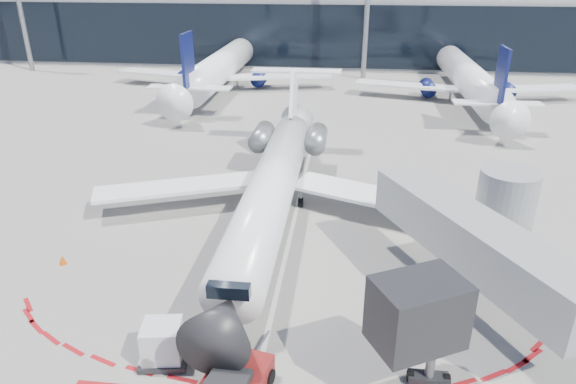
# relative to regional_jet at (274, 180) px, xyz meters

# --- Properties ---
(ground) EXTENTS (260.00, 260.00, 0.00)m
(ground) POSITION_rel_regional_jet_xyz_m (1.34, -4.02, -2.48)
(ground) COLOR slate
(ground) RESTS_ON ground
(apron_centerline) EXTENTS (0.25, 40.00, 0.01)m
(apron_centerline) POSITION_rel_regional_jet_xyz_m (1.34, -2.02, -2.47)
(apron_centerline) COLOR silver
(apron_centerline) RESTS_ON ground
(terminal_building) EXTENTS (150.00, 24.15, 24.00)m
(terminal_building) POSITION_rel_regional_jet_xyz_m (1.34, 60.96, 6.04)
(terminal_building) COLOR #9C9FA2
(terminal_building) RESTS_ON ground
(jet_bridge) EXTENTS (10.03, 15.20, 4.90)m
(jet_bridge) POSITION_rel_regional_jet_xyz_m (11.13, -7.03, 0.53)
(jet_bridge) COLOR #919499
(jet_bridge) RESTS_ON ground
(regional_jet) EXTENTS (24.04, 29.65, 7.43)m
(regional_jet) POSITION_rel_regional_jet_xyz_m (0.00, 0.00, 0.00)
(regional_jet) COLOR white
(regional_jet) RESTS_ON ground
(ramp_worker) EXTENTS (0.71, 0.67, 1.63)m
(ramp_worker) POSITION_rel_regional_jet_xyz_m (-1.35, -13.85, -1.67)
(ramp_worker) COLOR #C3D816
(ramp_worker) RESTS_ON ground
(uld_container) EXTENTS (2.17, 1.93, 1.82)m
(uld_container) POSITION_rel_regional_jet_xyz_m (-2.62, -13.94, -1.58)
(uld_container) COLOR black
(uld_container) RESTS_ON ground
(safety_cone_left) EXTENTS (0.40, 0.40, 0.56)m
(safety_cone_left) POSITION_rel_regional_jet_xyz_m (-10.67, -7.38, -2.20)
(safety_cone_left) COLOR #DB4D04
(safety_cone_left) RESTS_ON ground
(bg_airliner_0) EXTENTS (33.42, 35.38, 10.81)m
(bg_airliner_0) POSITION_rel_regional_jet_xyz_m (-12.16, 36.50, 2.93)
(bg_airliner_0) COLOR white
(bg_airliner_0) RESTS_ON ground
(bg_airliner_1) EXTENTS (31.10, 32.93, 10.06)m
(bg_airliner_1) POSITION_rel_regional_jet_xyz_m (18.48, 33.48, 2.55)
(bg_airliner_1) COLOR white
(bg_airliner_1) RESTS_ON ground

